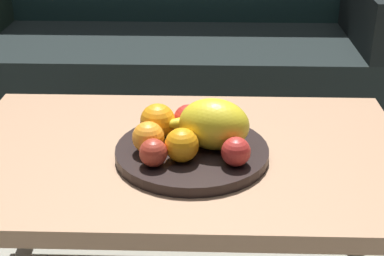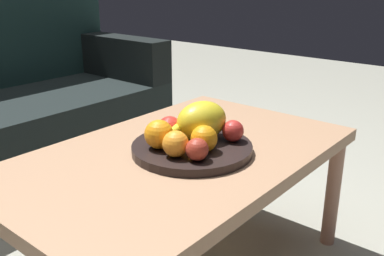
% 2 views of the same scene
% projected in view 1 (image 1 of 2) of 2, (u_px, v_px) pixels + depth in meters
% --- Properties ---
extents(coffee_table, '(1.07, 0.66, 0.44)m').
position_uv_depth(coffee_table, '(184.00, 167.00, 1.39)').
color(coffee_table, tan).
rests_on(coffee_table, ground_plane).
extents(couch, '(1.70, 0.70, 0.90)m').
position_uv_depth(couch, '(173.00, 54.00, 2.43)').
color(couch, black).
rests_on(couch, ground_plane).
extents(fruit_bowl, '(0.35, 0.35, 0.03)m').
position_uv_depth(fruit_bowl, '(192.00, 152.00, 1.33)').
color(fruit_bowl, black).
rests_on(fruit_bowl, coffee_table).
extents(melon_large_front, '(0.18, 0.15, 0.12)m').
position_uv_depth(melon_large_front, '(214.00, 124.00, 1.30)').
color(melon_large_front, yellow).
rests_on(melon_large_front, fruit_bowl).
extents(orange_front, '(0.08, 0.08, 0.08)m').
position_uv_depth(orange_front, '(182.00, 145.00, 1.25)').
color(orange_front, orange).
rests_on(orange_front, fruit_bowl).
extents(orange_left, '(0.08, 0.08, 0.08)m').
position_uv_depth(orange_left, '(158.00, 121.00, 1.36)').
color(orange_left, orange).
rests_on(orange_left, fruit_bowl).
extents(orange_right, '(0.07, 0.07, 0.07)m').
position_uv_depth(orange_right, '(148.00, 137.00, 1.29)').
color(orange_right, orange).
rests_on(orange_right, fruit_bowl).
extents(apple_front, '(0.07, 0.07, 0.07)m').
position_uv_depth(apple_front, '(188.00, 119.00, 1.38)').
color(apple_front, red).
rests_on(apple_front, fruit_bowl).
extents(apple_left, '(0.06, 0.06, 0.06)m').
position_uv_depth(apple_left, '(236.00, 152.00, 1.24)').
color(apple_left, red).
rests_on(apple_left, fruit_bowl).
extents(apple_right, '(0.06, 0.06, 0.06)m').
position_uv_depth(apple_right, '(153.00, 153.00, 1.24)').
color(apple_right, '#AA3525').
rests_on(apple_right, fruit_bowl).
extents(banana_bunch, '(0.16, 0.10, 0.06)m').
position_uv_depth(banana_bunch, '(199.00, 130.00, 1.35)').
color(banana_bunch, yellow).
rests_on(banana_bunch, fruit_bowl).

